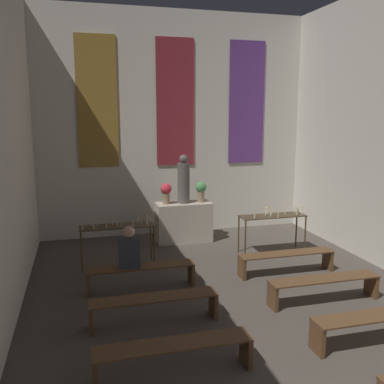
{
  "coord_description": "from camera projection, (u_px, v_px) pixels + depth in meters",
  "views": [
    {
      "loc": [
        -2.45,
        -1.8,
        3.17
      ],
      "look_at": [
        0.0,
        7.39,
        1.39
      ],
      "focal_mm": 40.0,
      "sensor_mm": 36.0,
      "label": 1
    }
  ],
  "objects": [
    {
      "name": "person_seated",
      "position": [
        129.0,
        249.0,
        7.62
      ],
      "size": [
        0.36,
        0.24,
        0.76
      ],
      "color": "#383D47",
      "rests_on": "pew_back_left"
    },
    {
      "name": "pew_back_right",
      "position": [
        286.0,
        258.0,
        8.49
      ],
      "size": [
        1.94,
        0.36,
        0.43
      ],
      "color": "brown",
      "rests_on": "ground_plane"
    },
    {
      "name": "pew_second_right",
      "position": [
        378.0,
        322.0,
        5.9
      ],
      "size": [
        1.94,
        0.36,
        0.43
      ],
      "color": "brown",
      "rests_on": "ground_plane"
    },
    {
      "name": "wall_back",
      "position": [
        175.0,
        124.0,
        11.07
      ],
      "size": [
        7.21,
        0.16,
        5.7
      ],
      "color": "silver",
      "rests_on": "ground_plane"
    },
    {
      "name": "statue",
      "position": [
        184.0,
        181.0,
        10.41
      ],
      "size": [
        0.29,
        0.29,
        1.19
      ],
      "color": "#5B5651",
      "rests_on": "altar"
    },
    {
      "name": "flower_vase_right",
      "position": [
        201.0,
        190.0,
        10.57
      ],
      "size": [
        0.27,
        0.27,
        0.51
      ],
      "color": "#937A5B",
      "rests_on": "altar"
    },
    {
      "name": "pew_third_right",
      "position": [
        324.0,
        284.0,
        7.19
      ],
      "size": [
        1.94,
        0.36,
        0.43
      ],
      "color": "brown",
      "rests_on": "ground_plane"
    },
    {
      "name": "pew_second_left",
      "position": [
        174.0,
        352.0,
        5.17
      ],
      "size": [
        1.94,
        0.36,
        0.43
      ],
      "color": "brown",
      "rests_on": "ground_plane"
    },
    {
      "name": "pew_third_left",
      "position": [
        154.0,
        304.0,
        6.46
      ],
      "size": [
        1.94,
        0.36,
        0.43
      ],
      "color": "brown",
      "rests_on": "ground_plane"
    },
    {
      "name": "altar",
      "position": [
        184.0,
        222.0,
        10.6
      ],
      "size": [
        1.36,
        0.59,
        0.98
      ],
      "color": "#BCB29E",
      "rests_on": "ground_plane"
    },
    {
      "name": "flower_vase_left",
      "position": [
        166.0,
        192.0,
        10.35
      ],
      "size": [
        0.27,
        0.27,
        0.51
      ],
      "color": "#937A5B",
      "rests_on": "altar"
    },
    {
      "name": "candle_rack_right",
      "position": [
        273.0,
        220.0,
        9.72
      ],
      "size": [
        1.52,
        0.47,
        1.07
      ],
      "color": "#473823",
      "rests_on": "ground_plane"
    },
    {
      "name": "pew_back_left",
      "position": [
        141.0,
        272.0,
        7.75
      ],
      "size": [
        1.94,
        0.36,
        0.43
      ],
      "color": "brown",
      "rests_on": "ground_plane"
    },
    {
      "name": "candle_rack_left",
      "position": [
        117.0,
        230.0,
        8.84
      ],
      "size": [
        1.52,
        0.47,
        1.07
      ],
      "color": "#473823",
      "rests_on": "ground_plane"
    }
  ]
}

